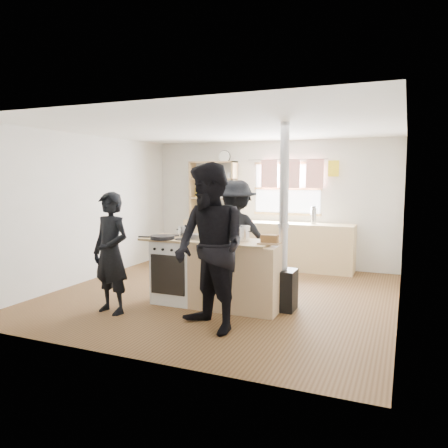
# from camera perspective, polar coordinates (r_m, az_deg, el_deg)

# --- Properties ---
(ground) EXTENTS (5.00, 5.00, 0.01)m
(ground) POSITION_cam_1_polar(r_m,az_deg,el_deg) (6.75, -0.25, -9.25)
(ground) COLOR brown
(ground) RESTS_ON ground
(back_counter) EXTENTS (3.40, 0.55, 0.90)m
(back_counter) POSITION_cam_1_polar(r_m,az_deg,el_deg) (8.70, 5.49, -2.67)
(back_counter) COLOR #D7B981
(back_counter) RESTS_ON ground
(shelving_unit) EXTENTS (1.00, 0.28, 1.20)m
(shelving_unit) POSITION_cam_1_polar(r_m,az_deg,el_deg) (9.13, -1.44, 4.49)
(shelving_unit) COLOR tan
(shelving_unit) RESTS_ON back_counter
(thermos) EXTENTS (0.10, 0.10, 0.32)m
(thermos) POSITION_cam_1_polar(r_m,az_deg,el_deg) (8.39, 11.63, 1.10)
(thermos) COLOR silver
(thermos) RESTS_ON back_counter
(cooking_island) EXTENTS (1.97, 0.64, 0.93)m
(cooking_island) POSITION_cam_1_polar(r_m,az_deg,el_deg) (6.09, -1.03, -6.40)
(cooking_island) COLOR white
(cooking_island) RESTS_ON ground
(skillet_greens) EXTENTS (0.41, 0.41, 0.05)m
(skillet_greens) POSITION_cam_1_polar(r_m,az_deg,el_deg) (6.14, -8.04, -1.70)
(skillet_greens) COLOR black
(skillet_greens) RESTS_ON cooking_island
(roast_tray) EXTENTS (0.43, 0.41, 0.08)m
(roast_tray) POSITION_cam_1_polar(r_m,az_deg,el_deg) (6.02, -2.44, -1.66)
(roast_tray) COLOR silver
(roast_tray) RESTS_ON cooking_island
(stockpot_stove) EXTENTS (0.21, 0.21, 0.18)m
(stockpot_stove) POSITION_cam_1_polar(r_m,az_deg,el_deg) (6.32, -5.06, -0.97)
(stockpot_stove) COLOR silver
(stockpot_stove) RESTS_ON cooking_island
(stockpot_counter) EXTENTS (0.30, 0.30, 0.22)m
(stockpot_counter) POSITION_cam_1_polar(r_m,az_deg,el_deg) (5.94, 2.05, -1.21)
(stockpot_counter) COLOR silver
(stockpot_counter) RESTS_ON cooking_island
(bread_board) EXTENTS (0.29, 0.21, 0.12)m
(bread_board) POSITION_cam_1_polar(r_m,az_deg,el_deg) (5.67, 5.97, -2.11)
(bread_board) COLOR tan
(bread_board) RESTS_ON cooking_island
(flue_heater) EXTENTS (0.35, 0.35, 2.50)m
(flue_heater) POSITION_cam_1_polar(r_m,az_deg,el_deg) (5.93, 7.71, -5.06)
(flue_heater) COLOR black
(flue_heater) RESTS_ON ground
(person_near_left) EXTENTS (0.65, 0.49, 1.60)m
(person_near_left) POSITION_cam_1_polar(r_m,az_deg,el_deg) (5.92, -14.56, -3.69)
(person_near_left) COLOR black
(person_near_left) RESTS_ON ground
(person_near_right) EXTENTS (1.20, 1.12, 1.96)m
(person_near_right) POSITION_cam_1_polar(r_m,az_deg,el_deg) (5.03, -1.84, -3.14)
(person_near_right) COLOR black
(person_near_right) RESTS_ON ground
(person_far) EXTENTS (1.22, 0.85, 1.74)m
(person_far) POSITION_cam_1_polar(r_m,az_deg,el_deg) (6.95, 1.60, -1.44)
(person_far) COLOR black
(person_far) RESTS_ON ground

